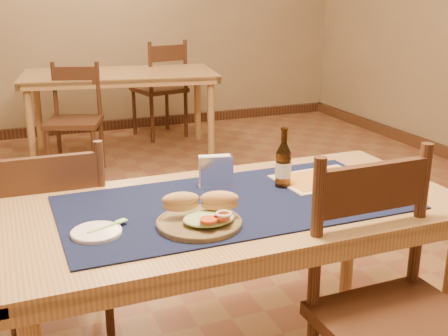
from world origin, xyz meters
name	(u,v)px	position (x,y,z in m)	size (l,w,h in m)	color
room	(164,4)	(0.00, 0.00, 1.40)	(6.04, 7.04, 2.84)	brown
main_table	(235,225)	(0.00, -0.80, 0.67)	(1.60, 0.80, 0.75)	tan
placemat	(235,203)	(0.00, -0.80, 0.75)	(1.20, 0.60, 0.01)	#10183A
baseboard	(173,277)	(0.00, 0.00, 0.05)	(6.00, 7.00, 0.10)	#482A19
back_table	(120,81)	(0.30, 2.53, 0.67)	(1.80, 1.11, 0.75)	tan
chair_main_far	(55,241)	(-0.58, -0.28, 0.48)	(0.44, 0.44, 0.93)	#482A19
chair_main_near	(397,315)	(0.33, -1.30, 0.52)	(0.47, 0.47, 1.00)	#482A19
chair_back_near	(75,118)	(-0.17, 2.07, 0.47)	(0.53, 0.53, 0.90)	#482A19
chair_back_far	(161,87)	(0.80, 2.97, 0.51)	(0.54, 0.54, 0.98)	#482A19
sandwich_plate	(202,217)	(-0.18, -0.95, 0.78)	(0.27, 0.27, 0.10)	brown
side_plate	(96,232)	(-0.50, -0.89, 0.76)	(0.15, 0.15, 0.01)	white
fork	(111,225)	(-0.45, -0.87, 0.77)	(0.14, 0.07, 0.00)	#99DC79
beer_bottle	(283,165)	(0.23, -0.72, 0.84)	(0.06, 0.06, 0.23)	#3F260B
napkin_holder	(216,172)	(0.00, -0.62, 0.81)	(0.14, 0.08, 0.12)	white
menu_card	(321,179)	(0.40, -0.71, 0.76)	(0.35, 0.27, 0.01)	beige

